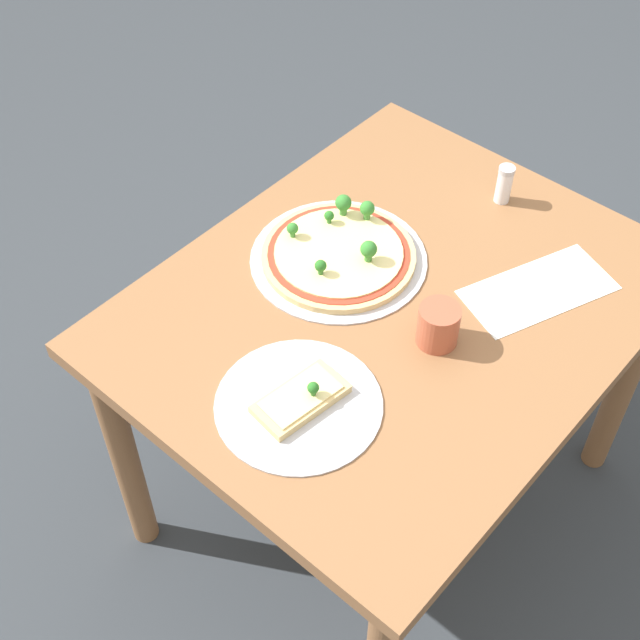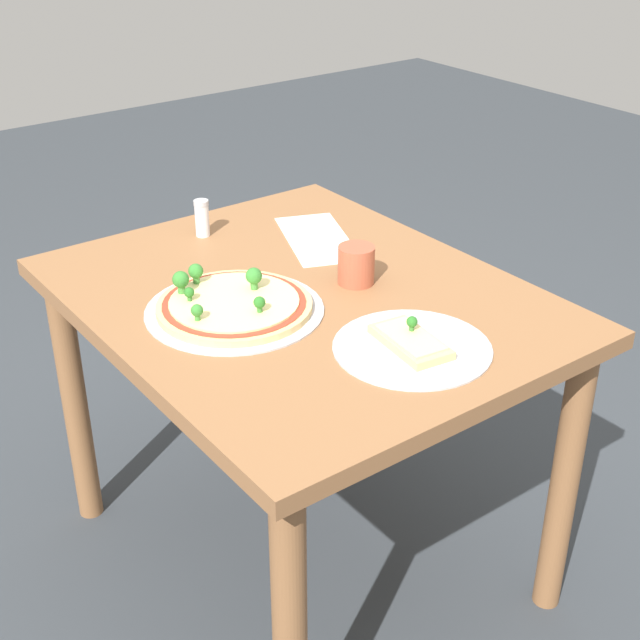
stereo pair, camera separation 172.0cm
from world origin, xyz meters
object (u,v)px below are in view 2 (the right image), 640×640
Objects in this scene: dining_table at (302,336)px; pizza_tray_whole at (233,305)px; pizza_tray_slice at (411,345)px; condiment_shaker at (202,218)px; drinking_cup at (356,265)px.

dining_table is 0.20m from pizza_tray_whole.
pizza_tray_slice is 0.69m from condiment_shaker.
condiment_shaker is at bearing 17.67° from drinking_cup.
drinking_cup is (-0.05, -0.28, 0.03)m from pizza_tray_whole.
pizza_tray_whole is 4.06× the size of condiment_shaker.
pizza_tray_whole is 4.34× the size of drinking_cup.
condiment_shaker is (0.37, -0.14, 0.03)m from pizza_tray_whole.
pizza_tray_slice is 3.59× the size of drinking_cup.
drinking_cup is at bearing -99.37° from pizza_tray_whole.
pizza_tray_whole is 0.28m from drinking_cup.
dining_table is 0.41m from condiment_shaker.
condiment_shaker reaches higher than dining_table.
pizza_tray_slice is at bearing -174.29° from dining_table.
pizza_tray_whole is at bearing 83.67° from dining_table.
pizza_tray_slice is at bearing -150.05° from pizza_tray_whole.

